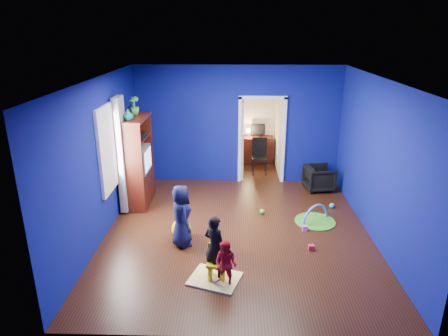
{
  "coord_description": "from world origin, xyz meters",
  "views": [
    {
      "loc": [
        -0.07,
        -6.82,
        3.73
      ],
      "look_at": [
        -0.27,
        0.4,
        1.17
      ],
      "focal_mm": 32.0,
      "sensor_mm": 36.0,
      "label": 1
    }
  ],
  "objects_px": {
    "armchair": "(319,178)",
    "toddler_red": "(226,264)",
    "hopper_ball": "(181,229)",
    "vase": "(128,115)",
    "study_desk": "(258,150)",
    "folding_chair": "(260,157)",
    "child_black": "(215,247)",
    "crt_tv": "(137,160)",
    "tv_armoire": "(136,161)",
    "child_navy": "(181,216)",
    "play_mat": "(315,221)",
    "kid_chair": "(217,264)"
  },
  "relations": [
    {
      "from": "vase",
      "to": "child_black",
      "type": "bearing_deg",
      "value": -52.93
    },
    {
      "from": "child_navy",
      "to": "tv_armoire",
      "type": "distance_m",
      "value": 2.2
    },
    {
      "from": "tv_armoire",
      "to": "study_desk",
      "type": "height_order",
      "value": "tv_armoire"
    },
    {
      "from": "play_mat",
      "to": "tv_armoire",
      "type": "bearing_deg",
      "value": 167.47
    },
    {
      "from": "toddler_red",
      "to": "crt_tv",
      "type": "relative_size",
      "value": 1.1
    },
    {
      "from": "vase",
      "to": "crt_tv",
      "type": "height_order",
      "value": "vase"
    },
    {
      "from": "child_black",
      "to": "study_desk",
      "type": "height_order",
      "value": "child_black"
    },
    {
      "from": "play_mat",
      "to": "crt_tv",
      "type": "bearing_deg",
      "value": 167.35
    },
    {
      "from": "toddler_red",
      "to": "tv_armoire",
      "type": "xyz_separation_m",
      "value": [
        -2.03,
        3.01,
        0.6
      ]
    },
    {
      "from": "toddler_red",
      "to": "play_mat",
      "type": "relative_size",
      "value": 0.94
    },
    {
      "from": "child_navy",
      "to": "armchair",
      "type": "bearing_deg",
      "value": -70.71
    },
    {
      "from": "kid_chair",
      "to": "folding_chair",
      "type": "relative_size",
      "value": 0.54
    },
    {
      "from": "armchair",
      "to": "kid_chair",
      "type": "relative_size",
      "value": 1.31
    },
    {
      "from": "armchair",
      "to": "play_mat",
      "type": "bearing_deg",
      "value": 158.06
    },
    {
      "from": "crt_tv",
      "to": "hopper_ball",
      "type": "xyz_separation_m",
      "value": [
        1.12,
        -1.55,
        -0.84
      ]
    },
    {
      "from": "toddler_red",
      "to": "hopper_ball",
      "type": "bearing_deg",
      "value": 148.48
    },
    {
      "from": "vase",
      "to": "tv_armoire",
      "type": "xyz_separation_m",
      "value": [
        0.0,
        0.3,
        -1.09
      ]
    },
    {
      "from": "study_desk",
      "to": "child_black",
      "type": "bearing_deg",
      "value": -99.57
    },
    {
      "from": "tv_armoire",
      "to": "crt_tv",
      "type": "relative_size",
      "value": 2.8
    },
    {
      "from": "toddler_red",
      "to": "tv_armoire",
      "type": "relative_size",
      "value": 0.39
    },
    {
      "from": "child_navy",
      "to": "study_desk",
      "type": "height_order",
      "value": "child_navy"
    },
    {
      "from": "tv_armoire",
      "to": "study_desk",
      "type": "distance_m",
      "value": 4.11
    },
    {
      "from": "tv_armoire",
      "to": "hopper_ball",
      "type": "height_order",
      "value": "tv_armoire"
    },
    {
      "from": "child_navy",
      "to": "crt_tv",
      "type": "bearing_deg",
      "value": 10.47
    },
    {
      "from": "armchair",
      "to": "toddler_red",
      "type": "height_order",
      "value": "toddler_red"
    },
    {
      "from": "armchair",
      "to": "child_navy",
      "type": "height_order",
      "value": "child_navy"
    },
    {
      "from": "child_navy",
      "to": "study_desk",
      "type": "relative_size",
      "value": 1.3
    },
    {
      "from": "folding_chair",
      "to": "toddler_red",
      "type": "bearing_deg",
      "value": -98.9
    },
    {
      "from": "play_mat",
      "to": "child_black",
      "type": "bearing_deg",
      "value": -135.37
    },
    {
      "from": "play_mat",
      "to": "folding_chair",
      "type": "xyz_separation_m",
      "value": [
        -0.98,
        2.82,
        0.45
      ]
    },
    {
      "from": "play_mat",
      "to": "study_desk",
      "type": "bearing_deg",
      "value": 104.47
    },
    {
      "from": "armchair",
      "to": "toddler_red",
      "type": "distance_m",
      "value": 4.45
    },
    {
      "from": "tv_armoire",
      "to": "folding_chair",
      "type": "xyz_separation_m",
      "value": [
        2.81,
        1.98,
        -0.52
      ]
    },
    {
      "from": "vase",
      "to": "study_desk",
      "type": "bearing_deg",
      "value": 49.03
    },
    {
      "from": "armchair",
      "to": "toddler_red",
      "type": "xyz_separation_m",
      "value": [
        -2.16,
        -3.89,
        0.09
      ]
    },
    {
      "from": "armchair",
      "to": "vase",
      "type": "bearing_deg",
      "value": 96.84
    },
    {
      "from": "child_black",
      "to": "tv_armoire",
      "type": "distance_m",
      "value": 3.35
    },
    {
      "from": "vase",
      "to": "play_mat",
      "type": "distance_m",
      "value": 4.34
    },
    {
      "from": "kid_chair",
      "to": "crt_tv",
      "type": "bearing_deg",
      "value": 132.65
    },
    {
      "from": "child_navy",
      "to": "play_mat",
      "type": "bearing_deg",
      "value": -92.33
    },
    {
      "from": "tv_armoire",
      "to": "folding_chair",
      "type": "distance_m",
      "value": 3.48
    },
    {
      "from": "crt_tv",
      "to": "kid_chair",
      "type": "height_order",
      "value": "crt_tv"
    },
    {
      "from": "tv_armoire",
      "to": "play_mat",
      "type": "bearing_deg",
      "value": -12.53
    },
    {
      "from": "toddler_red",
      "to": "hopper_ball",
      "type": "xyz_separation_m",
      "value": [
        -0.87,
        1.47,
        -0.2
      ]
    },
    {
      "from": "child_navy",
      "to": "study_desk",
      "type": "distance_m",
      "value": 5.0
    },
    {
      "from": "toddler_red",
      "to": "play_mat",
      "type": "height_order",
      "value": "toddler_red"
    },
    {
      "from": "tv_armoire",
      "to": "hopper_ball",
      "type": "relative_size",
      "value": 5.44
    },
    {
      "from": "child_navy",
      "to": "vase",
      "type": "bearing_deg",
      "value": 16.36
    },
    {
      "from": "crt_tv",
      "to": "vase",
      "type": "bearing_deg",
      "value": -97.59
    },
    {
      "from": "vase",
      "to": "folding_chair",
      "type": "relative_size",
      "value": 0.23
    }
  ]
}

